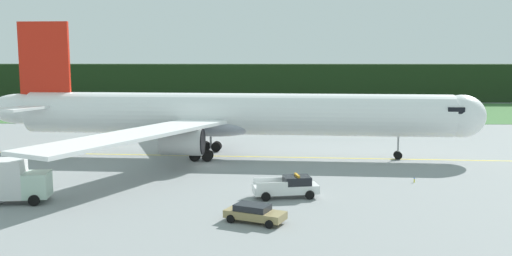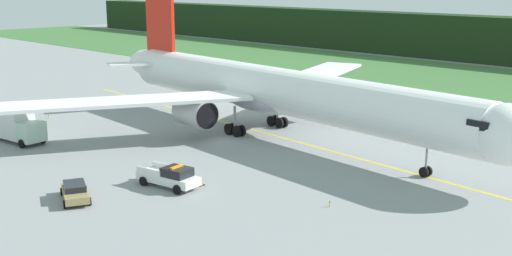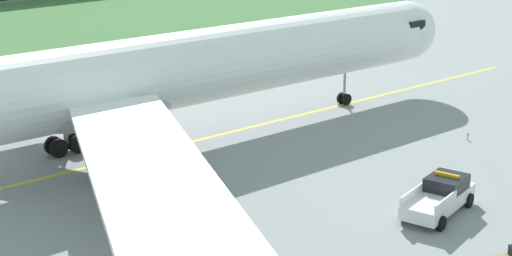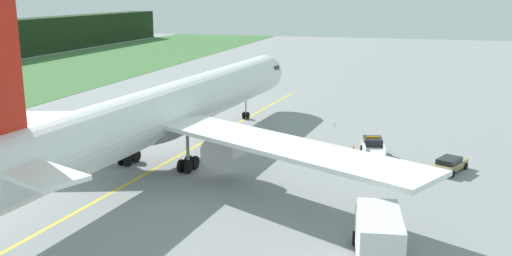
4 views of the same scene
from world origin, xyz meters
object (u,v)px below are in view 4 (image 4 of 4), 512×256
object	(u,v)px
airliner	(170,110)
apron_cone	(354,148)
ops_pickup_truck	(373,148)
catering_truck	(378,238)
staff_car	(450,164)

from	to	relation	value
airliner	apron_cone	world-z (taller)	airliner
airliner	ops_pickup_truck	size ratio (longest dim) A/B	10.23
ops_pickup_truck	airliner	bearing A→B (deg)	108.70
catering_truck	staff_car	distance (m)	21.21
airliner	staff_car	world-z (taller)	airliner
catering_truck	airliner	bearing A→B (deg)	50.78
catering_truck	apron_cone	size ratio (longest dim) A/B	9.68
airliner	catering_truck	size ratio (longest dim) A/B	7.74
apron_cone	airliner	bearing A→B (deg)	114.72
airliner	catering_truck	bearing A→B (deg)	-129.22
ops_pickup_truck	catering_truck	size ratio (longest dim) A/B	0.76
staff_car	airliner	bearing A→B (deg)	98.00
ops_pickup_truck	apron_cone	distance (m)	2.49
airliner	staff_car	bearing A→B (deg)	-82.00
catering_truck	apron_cone	xyz separation A→B (m)	(24.66, 4.28, -1.50)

